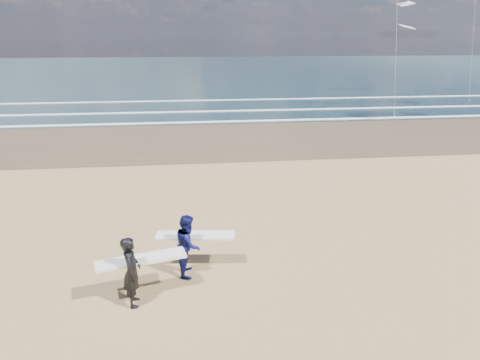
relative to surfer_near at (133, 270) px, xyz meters
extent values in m
cube|color=brown|center=(19.27, 17.82, -0.91)|extent=(220.00, 12.00, 0.01)
cube|color=#162B32|center=(19.27, 71.82, -0.91)|extent=(220.00, 100.00, 0.02)
cube|color=white|center=(19.27, 22.62, -0.87)|extent=(220.00, 0.50, 0.05)
cube|color=white|center=(19.27, 27.32, -0.87)|extent=(220.00, 0.50, 0.05)
cube|color=white|center=(19.27, 33.82, -0.87)|extent=(220.00, 0.50, 0.05)
imported|color=black|center=(-0.03, -0.05, -0.02)|extent=(0.50, 0.70, 1.80)
cube|color=white|center=(0.17, 0.30, 0.10)|extent=(2.26, 1.02, 0.07)
imported|color=#0D104A|center=(1.33, 1.24, -0.05)|extent=(0.71, 0.88, 1.73)
cube|color=white|center=(1.53, 1.59, 0.05)|extent=(2.24, 0.75, 0.07)
cube|color=slate|center=(17.90, 23.20, -0.87)|extent=(0.12, 0.12, 0.10)
cube|color=slate|center=(29.42, 30.75, -0.87)|extent=(0.12, 0.12, 0.10)
camera|label=1|loc=(1.49, -9.27, 5.37)|focal=32.00mm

